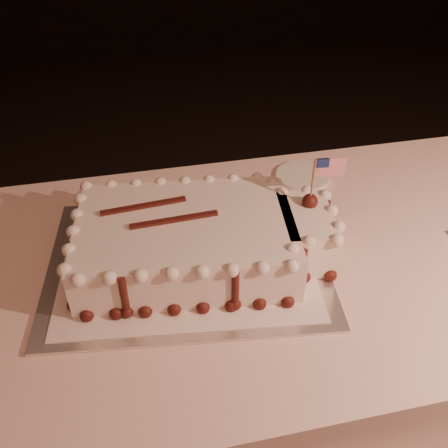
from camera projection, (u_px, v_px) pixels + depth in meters
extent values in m
cube|color=#FFD3C5|center=(335.00, 347.00, 1.35)|extent=(2.40, 0.80, 0.75)
cube|color=silver|center=(187.00, 261.00, 1.06)|extent=(0.63, 0.51, 0.01)
cube|color=white|center=(187.00, 259.00, 1.06)|extent=(0.57, 0.46, 0.00)
cube|color=white|center=(186.00, 241.00, 1.03)|extent=(0.47, 0.34, 0.10)
cube|color=white|center=(305.00, 233.00, 1.05)|extent=(0.12, 0.18, 0.10)
sphere|color=#511A14|center=(87.00, 315.00, 0.93)|extent=(0.03, 0.03, 0.03)
sphere|color=#511A14|center=(116.00, 313.00, 0.93)|extent=(0.03, 0.03, 0.03)
sphere|color=#511A14|center=(145.00, 311.00, 0.94)|extent=(0.03, 0.03, 0.03)
sphere|color=#511A14|center=(174.00, 309.00, 0.94)|extent=(0.03, 0.03, 0.03)
sphere|color=#511A14|center=(203.00, 307.00, 0.94)|extent=(0.03, 0.03, 0.03)
sphere|color=#511A14|center=(231.00, 305.00, 0.95)|extent=(0.03, 0.03, 0.03)
sphere|color=#511A14|center=(260.00, 303.00, 0.95)|extent=(0.03, 0.03, 0.03)
sphere|color=#511A14|center=(288.00, 301.00, 0.96)|extent=(0.03, 0.03, 0.03)
sphere|color=#511A14|center=(289.00, 285.00, 0.99)|extent=(0.03, 0.03, 0.03)
sphere|color=#511A14|center=(304.00, 277.00, 1.01)|extent=(0.03, 0.03, 0.03)
sphere|color=#511A14|center=(330.00, 275.00, 1.01)|extent=(0.03, 0.03, 0.03)
sphere|color=#511A14|center=(332.00, 261.00, 1.04)|extent=(0.03, 0.03, 0.03)
sphere|color=#511A14|center=(326.00, 245.00, 1.09)|extent=(0.03, 0.03, 0.03)
sphere|color=#511A14|center=(320.00, 229.00, 1.13)|extent=(0.03, 0.03, 0.03)
sphere|color=#511A14|center=(303.00, 225.00, 1.14)|extent=(0.03, 0.03, 0.03)
sphere|color=#511A14|center=(279.00, 226.00, 1.14)|extent=(0.03, 0.03, 0.03)
sphere|color=#511A14|center=(270.00, 216.00, 1.17)|extent=(0.03, 0.03, 0.03)
sphere|color=#511A14|center=(255.00, 211.00, 1.18)|extent=(0.03, 0.03, 0.03)
sphere|color=#511A14|center=(233.00, 212.00, 1.18)|extent=(0.03, 0.03, 0.03)
sphere|color=#511A14|center=(210.00, 213.00, 1.17)|extent=(0.03, 0.03, 0.03)
sphere|color=#511A14|center=(187.00, 215.00, 1.17)|extent=(0.03, 0.03, 0.03)
sphere|color=#511A14|center=(164.00, 216.00, 1.17)|extent=(0.03, 0.03, 0.03)
sphere|color=#511A14|center=(140.00, 217.00, 1.16)|extent=(0.03, 0.03, 0.03)
sphere|color=#511A14|center=(117.00, 218.00, 1.16)|extent=(0.03, 0.03, 0.03)
sphere|color=#511A14|center=(93.00, 220.00, 1.15)|extent=(0.03, 0.03, 0.03)
sphere|color=#511A14|center=(88.00, 233.00, 1.12)|extent=(0.03, 0.03, 0.03)
sphere|color=#511A14|center=(85.00, 249.00, 1.07)|extent=(0.03, 0.03, 0.03)
sphere|color=#511A14|center=(82.00, 266.00, 1.03)|extent=(0.03, 0.03, 0.03)
sphere|color=#511A14|center=(78.00, 285.00, 0.99)|extent=(0.03, 0.03, 0.03)
sphere|color=#511A14|center=(74.00, 305.00, 0.95)|extent=(0.03, 0.03, 0.03)
sphere|color=white|center=(78.00, 280.00, 0.87)|extent=(0.03, 0.03, 0.03)
sphere|color=white|center=(109.00, 278.00, 0.87)|extent=(0.03, 0.03, 0.03)
sphere|color=white|center=(140.00, 276.00, 0.88)|extent=(0.03, 0.03, 0.03)
sphere|color=white|center=(171.00, 274.00, 0.88)|extent=(0.03, 0.03, 0.03)
sphere|color=white|center=(202.00, 272.00, 0.89)|extent=(0.03, 0.03, 0.03)
sphere|color=white|center=(232.00, 270.00, 0.89)|extent=(0.03, 0.03, 0.03)
sphere|color=white|center=(262.00, 268.00, 0.89)|extent=(0.03, 0.03, 0.03)
sphere|color=white|center=(292.00, 266.00, 0.90)|extent=(0.03, 0.03, 0.03)
sphere|color=white|center=(293.00, 250.00, 0.93)|extent=(0.03, 0.03, 0.03)
sphere|color=white|center=(309.00, 242.00, 0.95)|extent=(0.03, 0.03, 0.03)
sphere|color=white|center=(337.00, 241.00, 0.95)|extent=(0.03, 0.03, 0.03)
sphere|color=white|center=(339.00, 227.00, 0.99)|extent=(0.03, 0.03, 0.03)
sphere|color=white|center=(331.00, 211.00, 1.03)|extent=(0.03, 0.03, 0.03)
sphere|color=white|center=(325.00, 196.00, 1.07)|extent=(0.03, 0.03, 0.03)
sphere|color=white|center=(307.00, 192.00, 1.08)|extent=(0.03, 0.03, 0.03)
sphere|color=white|center=(282.00, 193.00, 1.08)|extent=(0.03, 0.03, 0.03)
sphere|color=white|center=(272.00, 183.00, 1.11)|extent=(0.03, 0.03, 0.03)
sphere|color=white|center=(257.00, 178.00, 1.12)|extent=(0.03, 0.03, 0.03)
sphere|color=white|center=(233.00, 179.00, 1.12)|extent=(0.03, 0.03, 0.03)
sphere|color=white|center=(209.00, 181.00, 1.12)|extent=(0.03, 0.03, 0.03)
sphere|color=white|center=(185.00, 182.00, 1.11)|extent=(0.03, 0.03, 0.03)
sphere|color=white|center=(161.00, 183.00, 1.11)|extent=(0.03, 0.03, 0.03)
sphere|color=white|center=(136.00, 184.00, 1.10)|extent=(0.03, 0.03, 0.03)
sphere|color=white|center=(111.00, 186.00, 1.10)|extent=(0.03, 0.03, 0.03)
sphere|color=white|center=(86.00, 187.00, 1.10)|extent=(0.03, 0.03, 0.03)
sphere|color=white|center=(81.00, 200.00, 1.06)|extent=(0.03, 0.03, 0.03)
sphere|color=white|center=(77.00, 215.00, 1.02)|extent=(0.03, 0.03, 0.03)
sphere|color=white|center=(73.00, 232.00, 0.97)|extent=(0.03, 0.03, 0.03)
sphere|color=white|center=(69.00, 250.00, 0.93)|extent=(0.03, 0.03, 0.03)
sphere|color=white|center=(64.00, 270.00, 0.89)|extent=(0.03, 0.03, 0.03)
cylinder|color=#511A14|center=(124.00, 296.00, 0.91)|extent=(0.01, 0.01, 0.10)
sphere|color=#511A14|center=(127.00, 312.00, 0.93)|extent=(0.03, 0.03, 0.03)
cylinder|color=#511A14|center=(235.00, 289.00, 0.92)|extent=(0.01, 0.01, 0.10)
sphere|color=#511A14|center=(235.00, 304.00, 0.95)|extent=(0.03, 0.03, 0.03)
cylinder|color=#511A14|center=(303.00, 261.00, 0.98)|extent=(0.01, 0.01, 0.10)
sphere|color=#511A14|center=(301.00, 276.00, 1.01)|extent=(0.03, 0.03, 0.03)
cylinder|color=#511A14|center=(324.00, 219.00, 1.08)|extent=(0.01, 0.01, 0.10)
sphere|color=#511A14|center=(322.00, 234.00, 1.11)|extent=(0.03, 0.03, 0.03)
cylinder|color=#511A14|center=(270.00, 196.00, 1.15)|extent=(0.01, 0.01, 0.10)
sphere|color=#511A14|center=(269.00, 210.00, 1.18)|extent=(0.03, 0.03, 0.03)
cylinder|color=#511A14|center=(183.00, 199.00, 1.14)|extent=(0.01, 0.01, 0.10)
sphere|color=#511A14|center=(184.00, 214.00, 1.17)|extent=(0.03, 0.03, 0.03)
cylinder|color=#511A14|center=(93.00, 204.00, 1.13)|extent=(0.01, 0.01, 0.10)
sphere|color=#511A14|center=(96.00, 219.00, 1.15)|extent=(0.03, 0.03, 0.03)
cylinder|color=#511A14|center=(75.00, 262.00, 0.98)|extent=(0.01, 0.01, 0.10)
sphere|color=#511A14|center=(79.00, 277.00, 1.00)|extent=(0.03, 0.03, 0.03)
cube|color=#511A14|center=(144.00, 206.00, 1.03)|extent=(0.18, 0.03, 0.01)
cube|color=#511A14|center=(174.00, 220.00, 0.99)|extent=(0.18, 0.02, 0.01)
sphere|color=#511A14|center=(310.00, 202.00, 1.03)|extent=(0.03, 0.03, 0.03)
cylinder|color=#AB6D49|center=(312.00, 186.00, 1.01)|extent=(0.00, 0.00, 0.13)
cube|color=red|center=(330.00, 167.00, 0.99)|extent=(0.06, 0.01, 0.04)
cube|color=navy|center=(323.00, 163.00, 0.98)|extent=(0.03, 0.01, 0.02)
cylinder|color=white|center=(303.00, 176.00, 1.32)|extent=(0.14, 0.14, 0.01)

